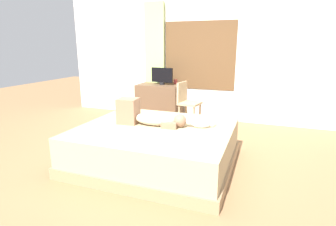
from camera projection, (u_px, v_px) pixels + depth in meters
The scene contains 10 objects.
ground_plane at pixel (163, 164), 3.55m from camera, with size 16.00×16.00×0.00m, color olive.
back_wall_with_window at pixel (207, 50), 5.45m from camera, with size 6.40×0.14×2.90m.
bed at pixel (156, 145), 3.52m from camera, with size 2.00×1.72×0.51m.
person_lying at pixel (148, 116), 3.54m from camera, with size 0.94×0.33×0.34m.
cat at pixel (199, 123), 3.42m from camera, with size 0.36×0.15×0.21m.
desk at pixel (160, 102), 5.66m from camera, with size 0.90×0.56×0.74m.
tv_monitor at pixel (162, 76), 5.50m from camera, with size 0.48×0.10×0.35m.
cup at pixel (175, 82), 5.65m from camera, with size 0.08×0.08×0.10m, color #B23D38.
chair_by_desk at pixel (187, 101), 5.10m from camera, with size 0.43×0.43×0.86m.
curtain_left at pixel (155, 61), 5.78m from camera, with size 0.44×0.06×2.41m, color #ADCC75.
Camera 1 is at (1.20, -3.04, 1.54)m, focal length 28.41 mm.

